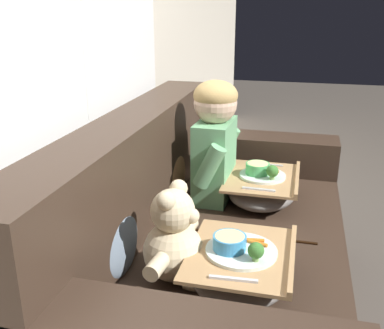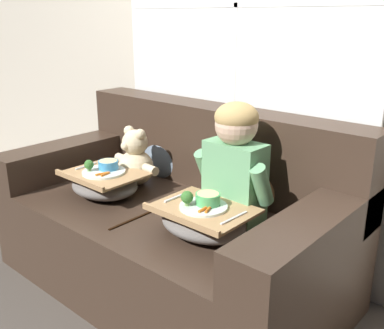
# 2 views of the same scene
# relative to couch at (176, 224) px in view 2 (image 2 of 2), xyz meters

# --- Properties ---
(ground_plane) EXTENTS (14.00, 14.00, 0.00)m
(ground_plane) POSITION_rel_couch_xyz_m (0.00, -0.06, -0.34)
(ground_plane) COLOR #4C443D
(wall_back_with_window) EXTENTS (8.00, 0.08, 2.60)m
(wall_back_with_window) POSITION_rel_couch_xyz_m (0.00, 0.54, 0.97)
(wall_back_with_window) COLOR beige
(wall_back_with_window) RESTS_ON ground_plane
(couch) EXTENTS (1.85, 0.99, 0.94)m
(couch) POSITION_rel_couch_xyz_m (0.00, 0.00, 0.00)
(couch) COLOR #38281E
(couch) RESTS_ON ground_plane
(throw_pillow_behind_child) EXTENTS (0.33, 0.16, 0.35)m
(throw_pillow_behind_child) POSITION_rel_couch_xyz_m (0.35, 0.25, 0.29)
(throw_pillow_behind_child) COLOR #B2754C
(throw_pillow_behind_child) RESTS_ON couch
(throw_pillow_behind_teddy) EXTENTS (0.34, 0.16, 0.35)m
(throw_pillow_behind_teddy) POSITION_rel_couch_xyz_m (-0.35, 0.25, 0.29)
(throw_pillow_behind_teddy) COLOR slate
(throw_pillow_behind_teddy) RESTS_ON couch
(child_figure) EXTENTS (0.41, 0.20, 0.57)m
(child_figure) POSITION_rel_couch_xyz_m (0.35, 0.04, 0.45)
(child_figure) COLOR #66A370
(child_figure) RESTS_ON couch
(teddy_bear) EXTENTS (0.37, 0.26, 0.34)m
(teddy_bear) POSITION_rel_couch_xyz_m (-0.35, 0.03, 0.28)
(teddy_bear) COLOR beige
(teddy_bear) RESTS_ON couch
(lap_tray_child) EXTENTS (0.43, 0.33, 0.21)m
(lap_tray_child) POSITION_rel_couch_xyz_m (0.35, -0.19, 0.21)
(lap_tray_child) COLOR slate
(lap_tray_child) RESTS_ON child_figure
(lap_tray_teddy) EXTENTS (0.41, 0.34, 0.20)m
(lap_tray_teddy) POSITION_rel_couch_xyz_m (-0.35, -0.19, 0.21)
(lap_tray_teddy) COLOR slate
(lap_tray_teddy) RESTS_ON teddy_bear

